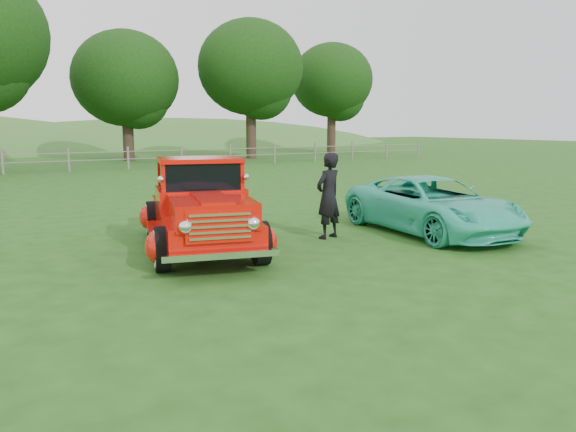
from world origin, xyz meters
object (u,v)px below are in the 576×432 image
red_pickup (200,209)px  teal_sedan (432,205)px  man (328,196)px  tree_near_east (126,79)px  tree_far_east (332,80)px  tree_mid_east (250,68)px

red_pickup → teal_sedan: red_pickup is taller
man → red_pickup: bearing=-24.4°
tree_near_east → teal_sedan: tree_near_east is taller
tree_far_east → man: bearing=-125.7°
tree_mid_east → teal_sedan: tree_mid_east is taller
red_pickup → teal_sedan: 5.16m
tree_mid_east → teal_sedan: (-9.14, -26.15, -5.55)m
tree_near_east → red_pickup: tree_near_east is taller
tree_far_east → red_pickup: 36.70m
teal_sedan → tree_near_east: bearing=93.4°
man → tree_mid_east: bearing=-129.8°
tree_near_east → teal_sedan: 28.55m
tree_far_east → man: size_ratio=4.87×
tree_mid_east → teal_sedan: size_ratio=2.11×
tree_far_east → man: 35.37m
tree_mid_east → red_pickup: 29.24m
tree_far_east → man: tree_far_east is taller
tree_near_east → red_pickup: 28.06m
tree_near_east → tree_far_east: 17.04m
teal_sedan → red_pickup: bearing=173.0°
tree_near_east → tree_mid_east: 8.30m
teal_sedan → man: bearing=168.6°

